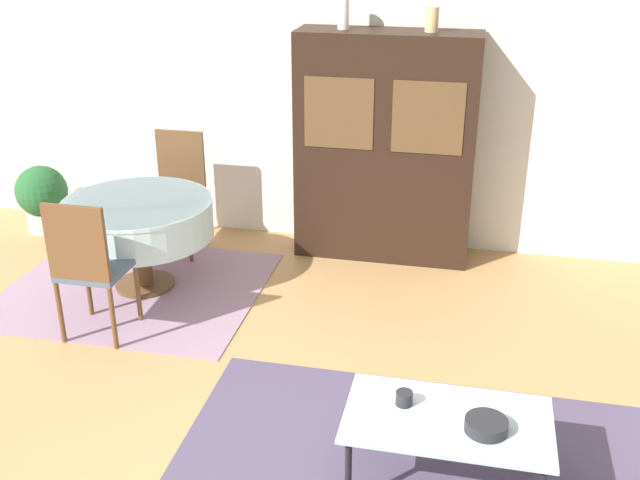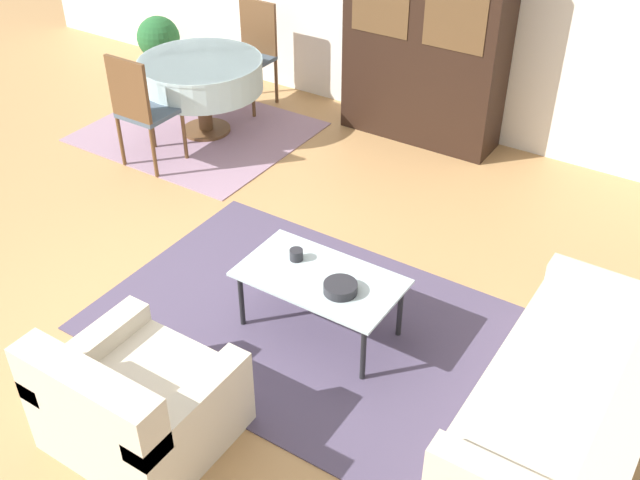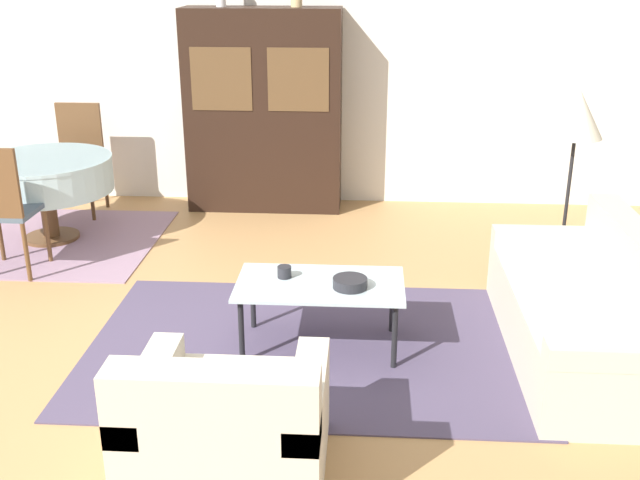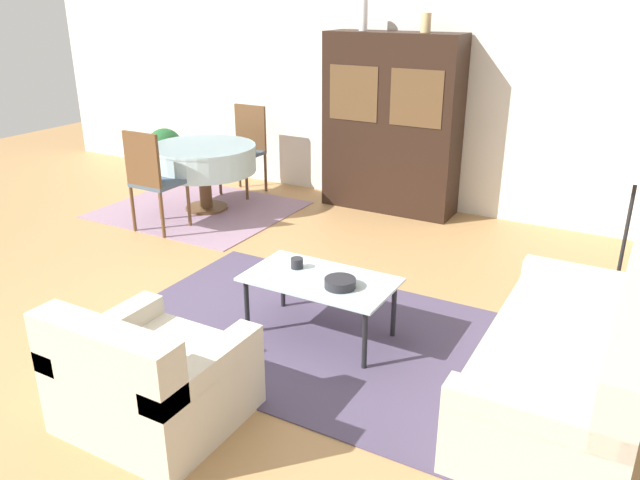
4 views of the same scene
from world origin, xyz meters
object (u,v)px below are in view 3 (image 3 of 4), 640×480
at_px(armchair, 227,428).
at_px(display_cabinet, 264,111).
at_px(couch, 591,315).
at_px(coffee_table, 320,289).
at_px(dining_chair_near, 1,203).
at_px(dining_table, 44,175).
at_px(floor_lamp, 577,121).
at_px(cup, 284,272).
at_px(bowl, 350,283).
at_px(dining_chair_far, 78,152).

relative_size(armchair, display_cabinet, 0.47).
height_order(couch, coffee_table, couch).
bearing_deg(coffee_table, dining_chair_near, 158.02).
height_order(dining_table, floor_lamp, floor_lamp).
bearing_deg(cup, dining_chair_near, 157.55).
relative_size(display_cabinet, floor_lamp, 1.31).
height_order(coffee_table, display_cabinet, display_cabinet).
bearing_deg(coffee_table, bowl, -17.44).
bearing_deg(display_cabinet, couch, -50.11).
distance_m(armchair, dining_chair_far, 4.58).
xyz_separation_m(dining_table, cup, (2.31, -1.78, -0.10)).
xyz_separation_m(display_cabinet, dining_chair_near, (-1.81, -1.91, -0.37)).
bearing_deg(coffee_table, dining_chair_far, 133.68).
relative_size(dining_chair_near, floor_lamp, 0.71).
xyz_separation_m(dining_chair_near, cup, (2.31, -0.96, -0.11)).
xyz_separation_m(display_cabinet, dining_chair_far, (-1.81, -0.27, -0.37)).
bearing_deg(couch, display_cabinet, 39.89).
relative_size(couch, floor_lamp, 1.28).
xyz_separation_m(dining_table, bowl, (2.74, -1.91, -0.11)).
height_order(couch, display_cabinet, display_cabinet).
xyz_separation_m(dining_table, floor_lamp, (4.38, -0.58, 0.66)).
distance_m(couch, coffee_table, 1.71).
bearing_deg(dining_chair_near, dining_chair_far, 90.00).
relative_size(display_cabinet, dining_table, 1.65).
relative_size(display_cabinet, dining_chair_far, 1.85).
bearing_deg(floor_lamp, couch, -95.33).
bearing_deg(cup, floor_lamp, 30.21).
height_order(cup, bowl, cup).
bearing_deg(display_cabinet, bowl, -72.75).
distance_m(couch, floor_lamp, 1.60).
xyz_separation_m(dining_table, dining_chair_far, (0.00, 0.82, 0.00)).
bearing_deg(couch, floor_lamp, -5.33).
xyz_separation_m(armchair, display_cabinet, (-0.38, 4.28, 0.70)).
bearing_deg(couch, bowl, 92.56).
bearing_deg(bowl, dining_chair_near, 158.33).
distance_m(coffee_table, floor_lamp, 2.38).
relative_size(dining_chair_far, floor_lamp, 0.71).
height_order(floor_lamp, bowl, floor_lamp).
height_order(display_cabinet, cup, display_cabinet).
bearing_deg(cup, coffee_table, -17.14).
xyz_separation_m(coffee_table, cup, (-0.23, 0.07, 0.08)).
height_order(dining_chair_far, bowl, dining_chair_far).
bearing_deg(dining_table, bowl, -34.86).
height_order(dining_chair_far, cup, dining_chair_far).
distance_m(dining_table, dining_chair_near, 0.82).
distance_m(coffee_table, display_cabinet, 3.08).
xyz_separation_m(dining_chair_near, dining_chair_far, (0.00, 1.64, 0.00)).
relative_size(coffee_table, dining_chair_near, 1.00).
bearing_deg(dining_chair_near, cup, -22.45).
bearing_deg(dining_chair_far, floor_lamp, 162.30).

